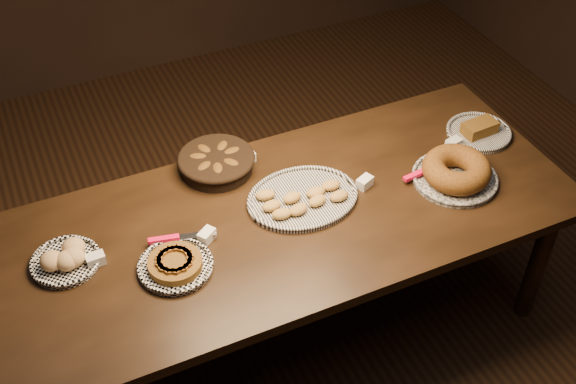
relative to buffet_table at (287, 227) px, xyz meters
name	(u,v)px	position (x,y,z in m)	size (l,w,h in m)	color
ground	(288,328)	(0.00, 0.00, -0.68)	(5.00, 5.00, 0.00)	black
buffet_table	(287,227)	(0.00, 0.00, 0.00)	(2.40, 1.00, 0.75)	black
apple_tart_plate	(175,264)	(-0.50, -0.09, 0.10)	(0.35, 0.31, 0.06)	white
madeleine_platter	(302,198)	(0.09, 0.04, 0.09)	(0.47, 0.38, 0.05)	black
bundt_cake_plate	(456,172)	(0.74, -0.11, 0.12)	(0.40, 0.37, 0.11)	black
croissant_basket	(216,161)	(-0.16, 0.38, 0.12)	(0.34, 0.34, 0.08)	black
bread_roll_plate	(66,259)	(-0.87, 0.09, 0.11)	(0.27, 0.27, 0.08)	white
loaf_plate	(479,131)	(1.02, 0.11, 0.09)	(0.30, 0.30, 0.07)	black
tent_cards	(281,193)	(0.02, 0.11, 0.10)	(1.70, 0.44, 0.04)	white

